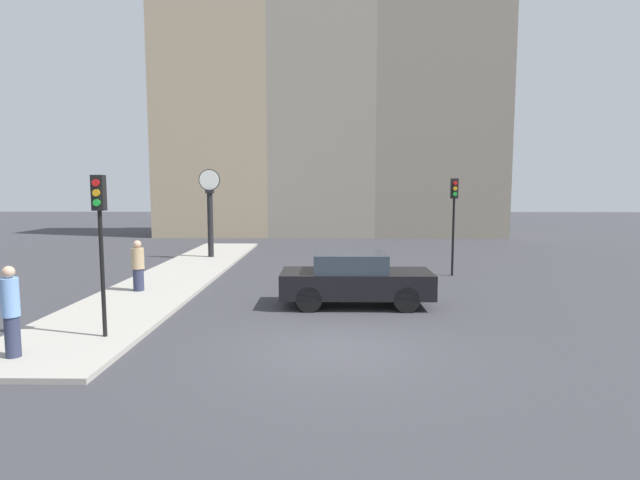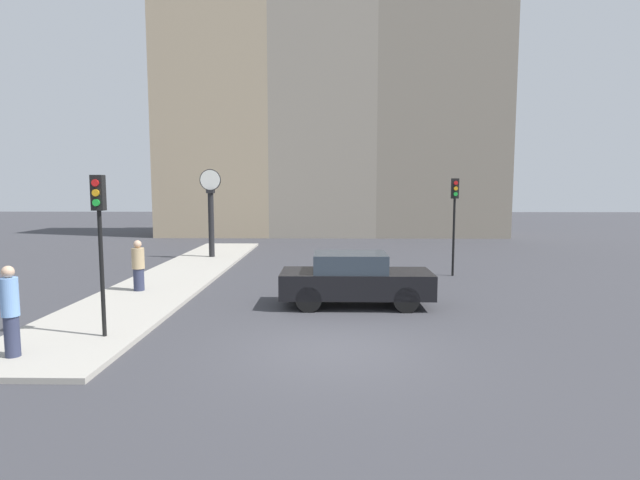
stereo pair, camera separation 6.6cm
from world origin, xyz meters
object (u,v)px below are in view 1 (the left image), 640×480
object	(u,v)px
pedestrian_blue_stripe	(11,311)
pedestrian_tan_coat	(138,266)
street_clock	(210,211)
traffic_light_near	(100,221)
traffic_light_far	(454,206)
sedan_car	(355,279)

from	to	relation	value
pedestrian_blue_stripe	pedestrian_tan_coat	xyz separation A→B (m)	(0.06, 6.26, -0.11)
street_clock	pedestrian_blue_stripe	world-z (taller)	street_clock
traffic_light_near	traffic_light_far	bearing A→B (deg)	40.98
traffic_light_far	street_clock	size ratio (longest dim) A/B	0.90
traffic_light_far	pedestrian_blue_stripe	bearing A→B (deg)	-138.02
pedestrian_tan_coat	traffic_light_far	bearing A→B (deg)	18.11
pedestrian_tan_coat	pedestrian_blue_stripe	bearing A→B (deg)	-90.59
traffic_light_near	pedestrian_tan_coat	bearing A→B (deg)	102.76
traffic_light_far	pedestrian_blue_stripe	world-z (taller)	traffic_light_far
sedan_car	pedestrian_blue_stripe	world-z (taller)	pedestrian_blue_stripe
traffic_light_far	pedestrian_blue_stripe	distance (m)	14.74
street_clock	pedestrian_tan_coat	xyz separation A→B (m)	(-0.47, -7.87, -1.39)
sedan_car	street_clock	world-z (taller)	street_clock
sedan_car	pedestrian_blue_stripe	distance (m)	8.38
sedan_car	traffic_light_near	size ratio (longest dim) A/B	1.21
traffic_light_far	pedestrian_blue_stripe	xyz separation A→B (m)	(-10.89, -9.79, -1.65)
traffic_light_near	pedestrian_blue_stripe	size ratio (longest dim) A/B	1.98
traffic_light_near	pedestrian_blue_stripe	xyz separation A→B (m)	(-1.17, -1.36, -1.64)
street_clock	pedestrian_tan_coat	world-z (taller)	street_clock
sedan_car	pedestrian_blue_stripe	xyz separation A→B (m)	(-6.86, -4.80, 0.24)
traffic_light_far	pedestrian_tan_coat	xyz separation A→B (m)	(-10.82, -3.54, -1.76)
pedestrian_blue_stripe	pedestrian_tan_coat	bearing A→B (deg)	89.41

